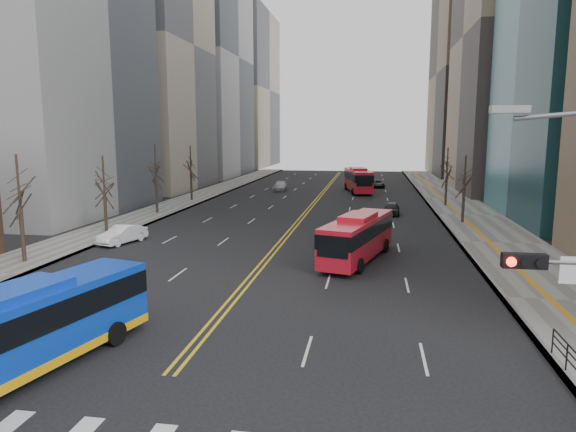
# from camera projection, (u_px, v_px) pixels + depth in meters

# --- Properties ---
(sidewalk_right) EXTENTS (7.00, 130.00, 0.15)m
(sidewalk_right) POSITION_uv_depth(u_px,v_px,m) (469.00, 215.00, 54.82)
(sidewalk_right) COLOR slate
(sidewalk_right) RESTS_ON ground
(sidewalk_left) EXTENTS (5.00, 130.00, 0.15)m
(sidewalk_left) POSITION_uv_depth(u_px,v_px,m) (167.00, 208.00, 60.21)
(sidewalk_left) COLOR slate
(sidewalk_left) RESTS_ON ground
(centerline) EXTENTS (0.55, 100.00, 0.01)m
(centerline) POSITION_uv_depth(u_px,v_px,m) (316.00, 200.00, 67.35)
(centerline) COLOR gold
(centerline) RESTS_ON ground
(office_towers) EXTENTS (83.00, 134.00, 58.00)m
(office_towers) POSITION_uv_depth(u_px,v_px,m) (328.00, 31.00, 76.68)
(office_towers) COLOR gray
(office_towers) RESTS_ON ground
(street_trees) EXTENTS (35.20, 47.20, 7.60)m
(street_trees) POSITION_uv_depth(u_px,v_px,m) (216.00, 175.00, 47.79)
(street_trees) COLOR black
(street_trees) RESTS_ON ground
(blue_bus) EXTENTS (5.11, 11.73, 3.35)m
(blue_bus) POSITION_uv_depth(u_px,v_px,m) (16.00, 332.00, 18.21)
(blue_bus) COLOR blue
(blue_bus) RESTS_ON ground
(red_bus_near) EXTENTS (5.01, 10.43, 3.25)m
(red_bus_near) POSITION_uv_depth(u_px,v_px,m) (358.00, 235.00, 35.34)
(red_bus_near) COLOR red
(red_bus_near) RESTS_ON ground
(red_bus_far) EXTENTS (4.73, 11.86, 3.66)m
(red_bus_far) POSITION_uv_depth(u_px,v_px,m) (358.00, 179.00, 76.81)
(red_bus_far) COLOR red
(red_bus_far) RESTS_ON ground
(car_white) EXTENTS (2.72, 4.68, 1.46)m
(car_white) POSITION_uv_depth(u_px,v_px,m) (122.00, 234.00, 41.05)
(car_white) COLOR white
(car_white) RESTS_ON ground
(car_dark_mid) EXTENTS (1.83, 4.04, 1.34)m
(car_dark_mid) POSITION_uv_depth(u_px,v_px,m) (392.00, 209.00, 55.54)
(car_dark_mid) COLOR black
(car_dark_mid) RESTS_ON ground
(car_silver) EXTENTS (2.21, 4.79, 1.36)m
(car_silver) POSITION_uv_depth(u_px,v_px,m) (280.00, 186.00, 78.95)
(car_silver) COLOR #A8A7AD
(car_silver) RESTS_ON ground
(car_dark_far) EXTENTS (2.51, 4.57, 1.21)m
(car_dark_far) POSITION_uv_depth(u_px,v_px,m) (377.00, 184.00, 83.55)
(car_dark_far) COLOR black
(car_dark_far) RESTS_ON ground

